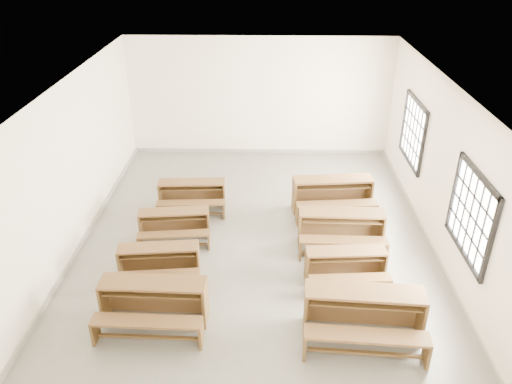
{
  "coord_description": "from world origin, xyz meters",
  "views": [
    {
      "loc": [
        0.2,
        -8.67,
        5.64
      ],
      "look_at": [
        0.0,
        0.0,
        1.0
      ],
      "focal_mm": 35.0,
      "sensor_mm": 36.0,
      "label": 1
    }
  ],
  "objects_px": {
    "desk_set_0": "(153,300)",
    "desk_set_1": "(159,260)",
    "desk_set_3": "(192,193)",
    "desk_set_5": "(346,264)",
    "desk_set_2": "(174,223)",
    "desk_set_6": "(341,227)",
    "desk_set_7": "(333,193)",
    "desk_set_4": "(364,311)"
  },
  "relations": [
    {
      "from": "desk_set_1",
      "to": "desk_set_7",
      "type": "xyz_separation_m",
      "value": [
        3.37,
        2.48,
        0.08
      ]
    },
    {
      "from": "desk_set_2",
      "to": "desk_set_5",
      "type": "distance_m",
      "value": 3.51
    },
    {
      "from": "desk_set_1",
      "to": "desk_set_6",
      "type": "relative_size",
      "value": 0.89
    },
    {
      "from": "desk_set_4",
      "to": "desk_set_7",
      "type": "bearing_deg",
      "value": 94.64
    },
    {
      "from": "desk_set_1",
      "to": "desk_set_0",
      "type": "bearing_deg",
      "value": -88.72
    },
    {
      "from": "desk_set_4",
      "to": "desk_set_5",
      "type": "bearing_deg",
      "value": 97.6
    },
    {
      "from": "desk_set_5",
      "to": "desk_set_7",
      "type": "distance_m",
      "value": 2.51
    },
    {
      "from": "desk_set_0",
      "to": "desk_set_5",
      "type": "bearing_deg",
      "value": 21.02
    },
    {
      "from": "desk_set_0",
      "to": "desk_set_6",
      "type": "bearing_deg",
      "value": 36.53
    },
    {
      "from": "desk_set_6",
      "to": "desk_set_2",
      "type": "bearing_deg",
      "value": 178.53
    },
    {
      "from": "desk_set_0",
      "to": "desk_set_2",
      "type": "distance_m",
      "value": 2.42
    },
    {
      "from": "desk_set_2",
      "to": "desk_set_4",
      "type": "bearing_deg",
      "value": -44.42
    },
    {
      "from": "desk_set_4",
      "to": "desk_set_0",
      "type": "bearing_deg",
      "value": -179.76
    },
    {
      "from": "desk_set_3",
      "to": "desk_set_7",
      "type": "relative_size",
      "value": 0.83
    },
    {
      "from": "desk_set_4",
      "to": "desk_set_1",
      "type": "bearing_deg",
      "value": 162.34
    },
    {
      "from": "desk_set_6",
      "to": "desk_set_1",
      "type": "bearing_deg",
      "value": -160.43
    },
    {
      "from": "desk_set_3",
      "to": "desk_set_7",
      "type": "distance_m",
      "value": 3.12
    },
    {
      "from": "desk_set_1",
      "to": "desk_set_5",
      "type": "bearing_deg",
      "value": -6.27
    },
    {
      "from": "desk_set_1",
      "to": "desk_set_2",
      "type": "bearing_deg",
      "value": 81.47
    },
    {
      "from": "desk_set_3",
      "to": "desk_set_5",
      "type": "height_order",
      "value": "desk_set_3"
    },
    {
      "from": "desk_set_1",
      "to": "desk_set_4",
      "type": "xyz_separation_m",
      "value": [
        3.4,
        -1.36,
        0.1
      ]
    },
    {
      "from": "desk_set_4",
      "to": "desk_set_2",
      "type": "bearing_deg",
      "value": 145.85
    },
    {
      "from": "desk_set_3",
      "to": "desk_set_6",
      "type": "bearing_deg",
      "value": -27.4
    },
    {
      "from": "desk_set_4",
      "to": "desk_set_3",
      "type": "bearing_deg",
      "value": 133.31
    },
    {
      "from": "desk_set_2",
      "to": "desk_set_7",
      "type": "distance_m",
      "value": 3.52
    },
    {
      "from": "desk_set_3",
      "to": "desk_set_4",
      "type": "distance_m",
      "value": 4.99
    },
    {
      "from": "desk_set_3",
      "to": "desk_set_0",
      "type": "bearing_deg",
      "value": -94.99
    },
    {
      "from": "desk_set_5",
      "to": "desk_set_6",
      "type": "height_order",
      "value": "desk_set_6"
    },
    {
      "from": "desk_set_1",
      "to": "desk_set_2",
      "type": "height_order",
      "value": "desk_set_1"
    },
    {
      "from": "desk_set_0",
      "to": "desk_set_7",
      "type": "distance_m",
      "value": 4.85
    },
    {
      "from": "desk_set_2",
      "to": "desk_set_6",
      "type": "height_order",
      "value": "desk_set_6"
    },
    {
      "from": "desk_set_1",
      "to": "desk_set_3",
      "type": "distance_m",
      "value": 2.52
    },
    {
      "from": "desk_set_2",
      "to": "desk_set_3",
      "type": "height_order",
      "value": "desk_set_3"
    },
    {
      "from": "desk_set_0",
      "to": "desk_set_3",
      "type": "relative_size",
      "value": 1.12
    },
    {
      "from": "desk_set_0",
      "to": "desk_set_3",
      "type": "distance_m",
      "value": 3.65
    },
    {
      "from": "desk_set_0",
      "to": "desk_set_6",
      "type": "distance_m",
      "value": 3.94
    },
    {
      "from": "desk_set_2",
      "to": "desk_set_1",
      "type": "bearing_deg",
      "value": -98.88
    },
    {
      "from": "desk_set_2",
      "to": "desk_set_7",
      "type": "height_order",
      "value": "desk_set_7"
    },
    {
      "from": "desk_set_0",
      "to": "desk_set_1",
      "type": "height_order",
      "value": "desk_set_0"
    },
    {
      "from": "desk_set_0",
      "to": "desk_set_4",
      "type": "bearing_deg",
      "value": -2.12
    },
    {
      "from": "desk_set_3",
      "to": "desk_set_5",
      "type": "distance_m",
      "value": 3.98
    },
    {
      "from": "desk_set_3",
      "to": "desk_set_5",
      "type": "xyz_separation_m",
      "value": [
        3.07,
        -2.54,
        -0.02
      ]
    }
  ]
}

